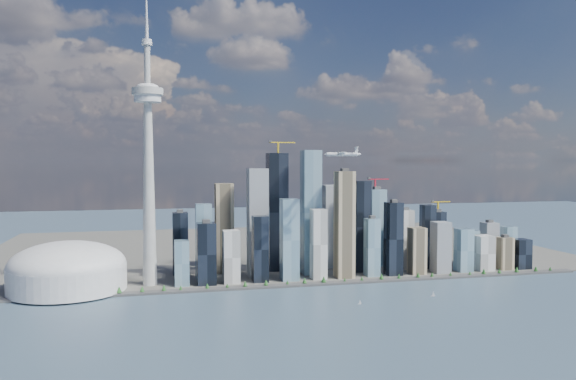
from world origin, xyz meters
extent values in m
plane|color=#334E5A|center=(0.00, 0.00, 0.00)|extent=(4000.00, 4000.00, 0.00)
cube|color=#383838|center=(0.00, 250.00, 2.00)|extent=(1100.00, 22.00, 4.00)
cube|color=#4C4C47|center=(0.00, 700.00, 1.50)|extent=(1400.00, 900.00, 3.00)
cylinder|color=#3F2D1E|center=(-476.67, 250.00, 5.20)|extent=(1.00, 1.00, 2.40)
cone|color=#1B4C1B|center=(-476.67, 250.00, 8.80)|extent=(7.20, 7.20, 8.00)
cylinder|color=#3F2D1E|center=(-390.00, 250.00, 5.20)|extent=(1.00, 1.00, 2.40)
cone|color=#1B4C1B|center=(-390.00, 250.00, 8.80)|extent=(7.20, 7.20, 8.00)
cylinder|color=#3F2D1E|center=(-303.33, 250.00, 5.20)|extent=(1.00, 1.00, 2.40)
cone|color=#1B4C1B|center=(-303.33, 250.00, 8.80)|extent=(7.20, 7.20, 8.00)
cylinder|color=#3F2D1E|center=(-216.67, 250.00, 5.20)|extent=(1.00, 1.00, 2.40)
cone|color=#1B4C1B|center=(-216.67, 250.00, 8.80)|extent=(7.20, 7.20, 8.00)
cylinder|color=#3F2D1E|center=(-130.00, 250.00, 5.20)|extent=(1.00, 1.00, 2.40)
cone|color=#1B4C1B|center=(-130.00, 250.00, 8.80)|extent=(7.20, 7.20, 8.00)
cylinder|color=#3F2D1E|center=(-43.33, 250.00, 5.20)|extent=(1.00, 1.00, 2.40)
cone|color=#1B4C1B|center=(-43.33, 250.00, 8.80)|extent=(7.20, 7.20, 8.00)
cylinder|color=#3F2D1E|center=(43.33, 250.00, 5.20)|extent=(1.00, 1.00, 2.40)
cone|color=#1B4C1B|center=(43.33, 250.00, 8.80)|extent=(7.20, 7.20, 8.00)
cylinder|color=#3F2D1E|center=(130.00, 250.00, 5.20)|extent=(1.00, 1.00, 2.40)
cone|color=#1B4C1B|center=(130.00, 250.00, 8.80)|extent=(7.20, 7.20, 8.00)
cylinder|color=#3F2D1E|center=(216.67, 250.00, 5.20)|extent=(1.00, 1.00, 2.40)
cone|color=#1B4C1B|center=(216.67, 250.00, 8.80)|extent=(7.20, 7.20, 8.00)
cylinder|color=#3F2D1E|center=(303.33, 250.00, 5.20)|extent=(1.00, 1.00, 2.40)
cone|color=#1B4C1B|center=(303.33, 250.00, 8.80)|extent=(7.20, 7.20, 8.00)
cylinder|color=#3F2D1E|center=(390.00, 250.00, 5.20)|extent=(1.00, 1.00, 2.40)
cone|color=#1B4C1B|center=(390.00, 250.00, 8.80)|extent=(7.20, 7.20, 8.00)
cylinder|color=#3F2D1E|center=(476.67, 250.00, 5.20)|extent=(1.00, 1.00, 2.40)
cone|color=#1B4C1B|center=(476.67, 250.00, 8.80)|extent=(7.20, 7.20, 8.00)
cube|color=black|center=(-200.00, 290.00, 59.94)|extent=(34.00, 34.00, 113.88)
cube|color=#749BAF|center=(-200.00, 340.00, 75.47)|extent=(30.00, 30.00, 144.94)
cube|color=silver|center=(-150.00, 290.00, 52.18)|extent=(30.00, 30.00, 98.35)
cube|color=tan|center=(-150.00, 395.00, 93.59)|extent=(36.00, 36.00, 181.18)
cube|color=slate|center=(-95.00, 340.00, 109.12)|extent=(38.00, 38.00, 212.24)
cube|color=black|center=(-95.00, 290.00, 65.12)|extent=(28.00, 28.00, 124.24)
cube|color=#749BAF|center=(-40.00, 290.00, 80.65)|extent=(32.00, 32.00, 155.30)
cube|color=black|center=(-40.00, 395.00, 124.65)|extent=(40.00, 40.00, 243.30)
cube|color=#749BAF|center=(15.00, 340.00, 127.24)|extent=(36.00, 36.00, 248.47)
cube|color=silver|center=(15.00, 290.00, 70.30)|extent=(28.00, 28.00, 134.59)
cube|color=tan|center=(70.00, 290.00, 106.53)|extent=(34.00, 34.00, 207.06)
cube|color=slate|center=(70.00, 395.00, 91.00)|extent=(30.00, 30.00, 176.00)
cube|color=black|center=(125.00, 340.00, 96.18)|extent=(32.00, 32.00, 186.36)
cube|color=#749BAF|center=(125.00, 290.00, 59.94)|extent=(26.00, 26.00, 113.88)
cube|color=black|center=(175.00, 290.00, 75.47)|extent=(30.00, 30.00, 144.94)
cube|color=#749BAF|center=(175.00, 395.00, 85.82)|extent=(34.00, 34.00, 165.65)
cube|color=silver|center=(225.00, 340.00, 65.12)|extent=(28.00, 28.00, 124.24)
cube|color=tan|center=(225.00, 290.00, 49.59)|extent=(30.00, 30.00, 93.18)
cube|color=slate|center=(275.00, 290.00, 54.77)|extent=(32.00, 32.00, 103.53)
cube|color=black|center=(275.00, 340.00, 70.30)|extent=(26.00, 26.00, 134.59)
cube|color=#749BAF|center=(325.00, 290.00, 47.00)|extent=(30.00, 30.00, 88.00)
cube|color=black|center=(325.00, 395.00, 59.94)|extent=(28.00, 28.00, 113.88)
cube|color=#749BAF|center=(375.00, 340.00, 41.82)|extent=(30.00, 30.00, 77.65)
cube|color=silver|center=(375.00, 290.00, 39.24)|extent=(34.00, 34.00, 72.47)
cube|color=tan|center=(420.00, 290.00, 36.65)|extent=(28.00, 28.00, 67.30)
cube|color=slate|center=(420.00, 340.00, 49.59)|extent=(30.00, 30.00, 93.18)
cube|color=black|center=(465.00, 290.00, 34.06)|extent=(32.00, 32.00, 62.12)
cube|color=#749BAF|center=(465.00, 340.00, 44.41)|extent=(26.00, 26.00, 82.82)
cube|color=black|center=(-240.00, 395.00, 65.12)|extent=(30.00, 30.00, 124.24)
cube|color=#749BAF|center=(-240.00, 290.00, 44.41)|extent=(26.00, 26.00, 82.82)
cube|color=gold|center=(-40.00, 395.00, 257.30)|extent=(3.00, 3.00, 22.00)
cube|color=gold|center=(-31.75, 395.00, 268.30)|extent=(55.00, 2.20, 2.20)
cube|color=#383838|center=(-56.50, 395.00, 270.30)|extent=(6.00, 4.00, 4.00)
cube|color=#B3192C|center=(175.00, 395.00, 179.65)|extent=(3.00, 3.00, 22.00)
cube|color=#B3192C|center=(182.20, 395.00, 190.65)|extent=(48.00, 2.20, 2.20)
cube|color=#383838|center=(160.60, 395.00, 192.65)|extent=(6.00, 4.00, 4.00)
cube|color=gold|center=(325.00, 395.00, 127.88)|extent=(3.00, 3.00, 22.00)
cube|color=gold|center=(331.75, 395.00, 138.88)|extent=(45.00, 2.20, 2.20)
cube|color=#383838|center=(311.50, 395.00, 140.88)|extent=(6.00, 4.00, 4.00)
cone|color=gray|center=(-300.00, 310.00, 173.00)|extent=(26.00, 26.00, 340.00)
cylinder|color=silver|center=(-300.00, 310.00, 343.00)|extent=(48.00, 48.00, 14.00)
cylinder|color=gray|center=(-300.00, 310.00, 355.00)|extent=(56.00, 56.00, 12.00)
ellipsoid|color=silver|center=(-300.00, 310.00, 363.00)|extent=(40.00, 40.00, 14.00)
cylinder|color=gray|center=(-300.00, 310.00, 403.00)|extent=(11.00, 11.00, 80.00)
cylinder|color=silver|center=(-300.00, 310.00, 443.00)|extent=(18.00, 18.00, 10.00)
cone|color=silver|center=(-300.00, 310.00, 501.00)|extent=(7.00, 7.00, 105.00)
cylinder|color=silver|center=(-440.00, 300.00, 25.00)|extent=(200.00, 200.00, 44.00)
ellipsoid|color=silver|center=(-440.00, 300.00, 47.00)|extent=(200.00, 200.00, 84.00)
cylinder|color=silver|center=(33.23, 204.69, 241.84)|extent=(55.03, 14.26, 6.72)
cone|color=silver|center=(5.14, 208.64, 241.84)|extent=(8.22, 7.68, 6.72)
cone|color=silver|center=(62.36, 200.60, 241.84)|extent=(11.34, 8.12, 6.72)
cube|color=silver|center=(31.15, 204.98, 245.41)|extent=(16.50, 59.43, 1.05)
cylinder|color=silver|center=(29.54, 193.54, 243.73)|extent=(11.97, 5.35, 3.78)
cylinder|color=silver|center=(32.76, 216.43, 243.73)|extent=(11.97, 5.35, 3.78)
cylinder|color=#3F3F3F|center=(23.30, 194.42, 243.73)|extent=(1.48, 8.37, 8.40)
cylinder|color=#3F3F3F|center=(26.51, 217.30, 243.73)|extent=(1.48, 8.37, 8.40)
cube|color=silver|center=(59.24, 201.04, 248.56)|extent=(5.94, 1.65, 11.56)
cube|color=silver|center=(59.24, 201.04, 254.44)|extent=(7.21, 19.37, 0.74)
cube|color=silver|center=(28.67, 99.69, 0.35)|extent=(5.48, 3.41, 0.70)
cylinder|color=#999999|center=(28.67, 99.69, 4.39)|extent=(0.21, 0.21, 7.90)
cube|color=silver|center=(167.98, 119.70, 0.43)|extent=(6.67, 4.17, 0.86)
cylinder|color=#999999|center=(167.98, 119.70, 5.35)|extent=(0.26, 0.26, 9.62)
camera|label=1|loc=(-289.22, -739.52, 230.64)|focal=35.00mm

